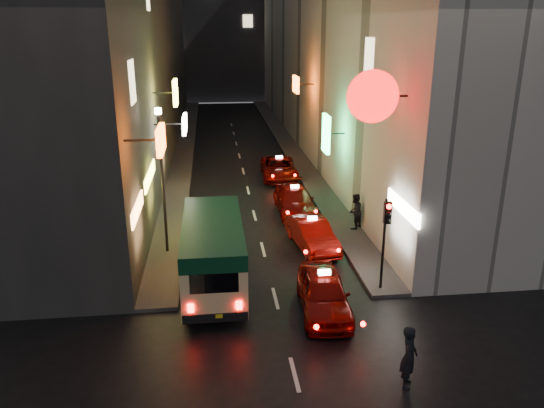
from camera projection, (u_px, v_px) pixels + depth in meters
name	position (u px, v px, depth m)	size (l,w,h in m)	color
building_left	(128.00, 32.00, 39.66)	(7.65, 52.00, 18.00)	#3C3936
building_right	(337.00, 32.00, 41.43)	(8.25, 52.14, 18.00)	beige
building_far	(222.00, 13.00, 70.02)	(30.00, 10.00, 22.00)	#36373C
sidewalk_left	(185.00, 148.00, 42.94)	(1.50, 52.00, 0.15)	#43413E
sidewalk_right	(288.00, 145.00, 43.88)	(1.50, 52.00, 0.15)	#43413E
minibus	(213.00, 247.00, 19.67)	(2.19, 6.23, 2.68)	beige
taxi_near	(324.00, 290.00, 18.33)	(2.45, 5.28, 1.81)	#660703
taxi_second	(312.00, 232.00, 23.63)	(2.66, 5.08, 1.71)	#660703
taxi_third	(295.00, 198.00, 28.14)	(2.08, 4.98, 1.75)	#660703
taxi_far	(279.00, 167.00, 34.45)	(2.19, 4.97, 1.73)	#660703
pedestrian_crossing	(409.00, 353.00, 14.44)	(0.69, 0.44, 2.08)	black
pedestrian_sidewalk	(355.00, 209.00, 25.43)	(0.74, 0.46, 1.97)	black
traffic_light	(386.00, 226.00, 19.00)	(0.26, 0.43, 3.50)	black
lamp_post	(162.00, 172.00, 22.02)	(0.28, 0.28, 6.22)	black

